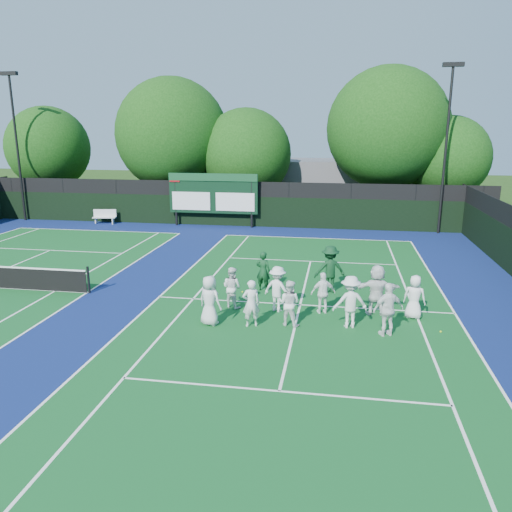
# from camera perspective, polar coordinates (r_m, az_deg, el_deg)

# --- Properties ---
(ground) EXTENTS (120.00, 120.00, 0.00)m
(ground) POSITION_cam_1_polar(r_m,az_deg,el_deg) (17.75, 4.80, -6.69)
(ground) COLOR #1E3C10
(ground) RESTS_ON ground
(court_apron) EXTENTS (34.00, 32.00, 0.01)m
(court_apron) POSITION_cam_1_polar(r_m,az_deg,el_deg) (20.01, -12.38, -4.52)
(court_apron) COLOR navy
(court_apron) RESTS_ON ground
(near_court) EXTENTS (11.05, 23.85, 0.01)m
(near_court) POSITION_cam_1_polar(r_m,az_deg,el_deg) (18.69, 5.06, -5.58)
(near_court) COLOR #115420
(near_court) RESTS_ON ground
(back_fence) EXTENTS (34.00, 0.08, 3.00)m
(back_fence) POSITION_cam_1_polar(r_m,az_deg,el_deg) (33.71, -3.07, 5.74)
(back_fence) COLOR black
(back_fence) RESTS_ON ground
(scoreboard) EXTENTS (6.00, 0.21, 3.55)m
(scoreboard) POSITION_cam_1_polar(r_m,az_deg,el_deg) (33.43, -4.95, 7.08)
(scoreboard) COLOR black
(scoreboard) RESTS_ON ground
(clubhouse) EXTENTS (18.00, 6.00, 4.00)m
(clubhouse) POSITION_cam_1_polar(r_m,az_deg,el_deg) (40.90, 4.92, 8.12)
(clubhouse) COLOR slate
(clubhouse) RESTS_ON ground
(light_pole_left) EXTENTS (1.20, 0.30, 10.12)m
(light_pole_left) POSITION_cam_1_polar(r_m,az_deg,el_deg) (39.19, -25.81, 12.83)
(light_pole_left) COLOR black
(light_pole_left) RESTS_ON ground
(light_pole_right) EXTENTS (1.20, 0.30, 10.12)m
(light_pole_right) POSITION_cam_1_polar(r_m,az_deg,el_deg) (32.83, 21.04, 13.28)
(light_pole_right) COLOR black
(light_pole_right) RESTS_ON ground
(bench) EXTENTS (1.61, 0.70, 0.99)m
(bench) POSITION_cam_1_polar(r_m,az_deg,el_deg) (36.16, -16.92, 4.40)
(bench) COLOR silver
(bench) RESTS_ON ground
(tree_a) EXTENTS (6.28, 6.28, 8.10)m
(tree_a) POSITION_cam_1_polar(r_m,az_deg,el_deg) (42.39, -22.41, 11.13)
(tree_a) COLOR black
(tree_a) RESTS_ON ground
(tree_b) EXTENTS (8.18, 8.18, 10.08)m
(tree_b) POSITION_cam_1_polar(r_m,az_deg,el_deg) (38.10, -9.31, 13.23)
(tree_b) COLOR black
(tree_b) RESTS_ON ground
(tree_c) EXTENTS (6.49, 6.49, 7.88)m
(tree_c) POSITION_cam_1_polar(r_m,az_deg,el_deg) (36.76, -0.87, 11.33)
(tree_c) COLOR black
(tree_c) RESTS_ON ground
(tree_d) EXTENTS (8.25, 8.25, 10.55)m
(tree_d) POSITION_cam_1_polar(r_m,az_deg,el_deg) (36.26, 15.03, 13.58)
(tree_d) COLOR black
(tree_d) RESTS_ON ground
(tree_e) EXTENTS (5.62, 5.62, 7.29)m
(tree_e) POSITION_cam_1_polar(r_m,az_deg,el_deg) (36.90, 21.25, 10.20)
(tree_e) COLOR black
(tree_e) RESTS_ON ground
(tennis_ball_0) EXTENTS (0.07, 0.07, 0.07)m
(tennis_ball_0) POSITION_cam_1_polar(r_m,az_deg,el_deg) (17.40, -4.82, -7.02)
(tennis_ball_0) COLOR #C4E41A
(tennis_ball_0) RESTS_ON ground
(tennis_ball_1) EXTENTS (0.07, 0.07, 0.07)m
(tennis_ball_1) POSITION_cam_1_polar(r_m,az_deg,el_deg) (20.27, 8.91, -4.03)
(tennis_ball_1) COLOR #C4E41A
(tennis_ball_1) RESTS_ON ground
(tennis_ball_2) EXTENTS (0.07, 0.07, 0.07)m
(tennis_ball_2) POSITION_cam_1_polar(r_m,az_deg,el_deg) (17.25, 20.35, -8.10)
(tennis_ball_2) COLOR #C4E41A
(tennis_ball_2) RESTS_ON ground
(tennis_ball_3) EXTENTS (0.07, 0.07, 0.07)m
(tennis_ball_3) POSITION_cam_1_polar(r_m,az_deg,el_deg) (20.00, -1.56, -4.11)
(tennis_ball_3) COLOR #C4E41A
(tennis_ball_3) RESTS_ON ground
(tennis_ball_4) EXTENTS (0.07, 0.07, 0.07)m
(tennis_ball_4) POSITION_cam_1_polar(r_m,az_deg,el_deg) (20.21, 1.27, -3.91)
(tennis_ball_4) COLOR #C4E41A
(tennis_ball_4) RESTS_ON ground
(tennis_ball_5) EXTENTS (0.07, 0.07, 0.07)m
(tennis_ball_5) POSITION_cam_1_polar(r_m,az_deg,el_deg) (18.72, 15.29, -5.94)
(tennis_ball_5) COLOR #C4E41A
(tennis_ball_5) RESTS_ON ground
(player_front_0) EXTENTS (0.96, 0.80, 1.69)m
(player_front_0) POSITION_cam_1_polar(r_m,az_deg,el_deg) (16.63, -5.31, -5.09)
(player_front_0) COLOR silver
(player_front_0) RESTS_ON ground
(player_front_1) EXTENTS (0.68, 0.56, 1.60)m
(player_front_1) POSITION_cam_1_polar(r_m,az_deg,el_deg) (16.41, -0.56, -5.44)
(player_front_1) COLOR white
(player_front_1) RESTS_ON ground
(player_front_2) EXTENTS (0.89, 0.78, 1.55)m
(player_front_2) POSITION_cam_1_polar(r_m,az_deg,el_deg) (16.55, 3.81, -5.39)
(player_front_2) COLOR white
(player_front_2) RESTS_ON ground
(player_front_3) EXTENTS (1.25, 0.88, 1.75)m
(player_front_3) POSITION_cam_1_polar(r_m,az_deg,el_deg) (16.61, 10.72, -5.18)
(player_front_3) COLOR silver
(player_front_3) RESTS_ON ground
(player_front_4) EXTENTS (1.10, 0.79, 1.74)m
(player_front_4) POSITION_cam_1_polar(r_m,az_deg,el_deg) (16.21, 14.87, -5.94)
(player_front_4) COLOR white
(player_front_4) RESTS_ON ground
(player_back_0) EXTENTS (0.91, 0.83, 1.52)m
(player_back_0) POSITION_cam_1_polar(r_m,az_deg,el_deg) (18.19, -2.77, -3.60)
(player_back_0) COLOR white
(player_back_0) RESTS_ON ground
(player_back_1) EXTENTS (1.22, 0.98, 1.66)m
(player_back_1) POSITION_cam_1_polar(r_m,az_deg,el_deg) (17.79, 2.49, -3.79)
(player_back_1) COLOR white
(player_back_1) RESTS_ON ground
(player_back_2) EXTENTS (0.94, 0.60, 1.50)m
(player_back_2) POSITION_cam_1_polar(r_m,az_deg,el_deg) (17.75, 7.68, -4.21)
(player_back_2) COLOR white
(player_back_2) RESTS_ON ground
(player_back_3) EXTENTS (1.72, 0.69, 1.82)m
(player_back_3) POSITION_cam_1_polar(r_m,az_deg,el_deg) (17.92, 13.62, -3.78)
(player_back_3) COLOR white
(player_back_3) RESTS_ON ground
(player_back_4) EXTENTS (0.85, 0.67, 1.54)m
(player_back_4) POSITION_cam_1_polar(r_m,az_deg,el_deg) (17.96, 17.66, -4.49)
(player_back_4) COLOR white
(player_back_4) RESTS_ON ground
(coach_left) EXTENTS (0.67, 0.51, 1.64)m
(coach_left) POSITION_cam_1_polar(r_m,az_deg,el_deg) (20.00, 0.83, -1.75)
(coach_left) COLOR #103C1D
(coach_left) RESTS_ON ground
(coach_right) EXTENTS (1.38, 1.00, 1.91)m
(coach_right) POSITION_cam_1_polar(r_m,az_deg,el_deg) (19.99, 8.44, -1.51)
(coach_right) COLOR #0E351A
(coach_right) RESTS_ON ground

